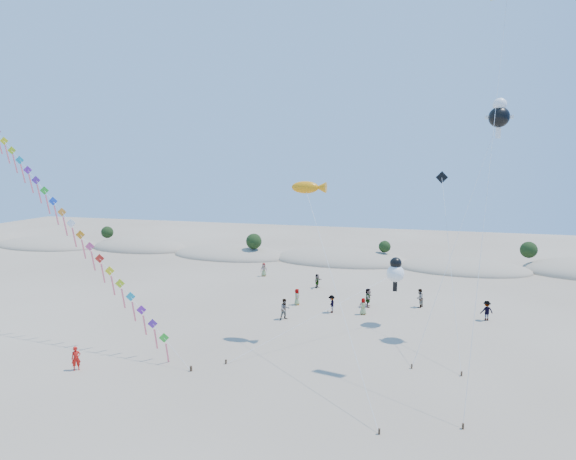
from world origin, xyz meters
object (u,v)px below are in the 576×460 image
Objects in this scene: fish_kite at (309,188)px; parafoil_kite at (506,4)px; flyer_foreground at (76,358)px; kite_train at (63,214)px.

parafoil_kite is at bearing -8.12° from fish_kite.
flyer_foreground is (-13.25, -10.11, -10.83)m from fish_kite.
parafoil_kite is at bearing -22.68° from flyer_foreground.
kite_train is 19.00m from fish_kite.
flyer_foreground is (-25.98, -8.29, -22.34)m from parafoil_kite.
parafoil_kite is (31.06, 2.73, 13.57)m from kite_train.
kite_train is 11.56m from flyer_foreground.
kite_train is at bearing -166.07° from fish_kite.
fish_kite is 8.10× the size of flyer_foreground.
kite_train is at bearing 92.06° from flyer_foreground.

